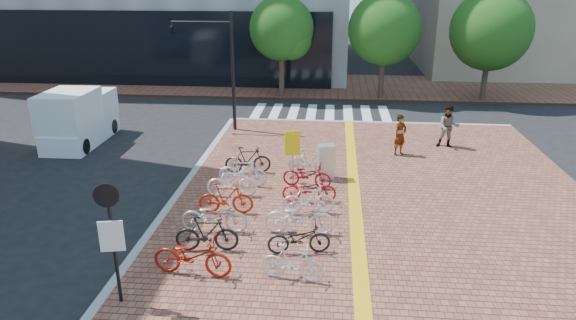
# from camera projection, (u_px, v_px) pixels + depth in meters

# --- Properties ---
(ground) EXTENTS (120.00, 120.00, 0.00)m
(ground) POSITION_uv_depth(u_px,v_px,m) (289.00, 234.00, 15.07)
(ground) COLOR black
(ground) RESTS_ON ground
(kerb_north) EXTENTS (14.00, 0.25, 0.15)m
(kerb_north) POSITION_uv_depth(u_px,v_px,m) (369.00, 123.00, 26.02)
(kerb_north) COLOR gray
(kerb_north) RESTS_ON ground
(far_sidewalk) EXTENTS (70.00, 8.00, 0.15)m
(far_sidewalk) POSITION_uv_depth(u_px,v_px,m) (316.00, 86.00, 34.71)
(far_sidewalk) COLOR brown
(far_sidewalk) RESTS_ON ground
(crosswalk) EXTENTS (7.50, 4.00, 0.01)m
(crosswalk) POSITION_uv_depth(u_px,v_px,m) (321.00, 113.00, 28.13)
(crosswalk) COLOR silver
(crosswalk) RESTS_ON ground
(street_trees) EXTENTS (16.20, 4.60, 6.35)m
(street_trees) POSITION_uv_depth(u_px,v_px,m) (403.00, 31.00, 29.59)
(street_trees) COLOR #38281E
(street_trees) RESTS_ON far_sidewalk
(bike_0) EXTENTS (2.05, 0.87, 1.05)m
(bike_0) POSITION_uv_depth(u_px,v_px,m) (192.00, 256.00, 12.59)
(bike_0) COLOR #A71C0B
(bike_0) RESTS_ON sidewalk
(bike_1) EXTENTS (1.74, 0.62, 1.02)m
(bike_1) POSITION_uv_depth(u_px,v_px,m) (207.00, 234.00, 13.70)
(bike_1) COLOR black
(bike_1) RESTS_ON sidewalk
(bike_2) EXTENTS (1.96, 0.74, 1.02)m
(bike_2) POSITION_uv_depth(u_px,v_px,m) (214.00, 216.00, 14.71)
(bike_2) COLOR #BCBCC1
(bike_2) RESTS_ON sidewalk
(bike_3) EXTENTS (1.73, 0.59, 1.02)m
(bike_3) POSITION_uv_depth(u_px,v_px,m) (226.00, 198.00, 15.87)
(bike_3) COLOR #B5230C
(bike_3) RESTS_ON sidewalk
(bike_4) EXTENTS (1.75, 0.68, 1.02)m
(bike_4) POSITION_uv_depth(u_px,v_px,m) (232.00, 182.00, 17.09)
(bike_4) COLOR white
(bike_4) RESTS_ON sidewalk
(bike_5) EXTENTS (1.81, 0.68, 1.06)m
(bike_5) POSITION_uv_depth(u_px,v_px,m) (242.00, 172.00, 17.95)
(bike_5) COLOR silver
(bike_5) RESTS_ON sidewalk
(bike_6) EXTENTS (1.77, 0.75, 1.03)m
(bike_6) POSITION_uv_depth(u_px,v_px,m) (248.00, 160.00, 19.14)
(bike_6) COLOR black
(bike_6) RESTS_ON sidewalk
(bike_7) EXTENTS (1.64, 0.68, 0.95)m
(bike_7) POSITION_uv_depth(u_px,v_px,m) (292.00, 263.00, 12.38)
(bike_7) COLOR silver
(bike_7) RESTS_ON sidewalk
(bike_8) EXTENTS (1.76, 0.88, 0.88)m
(bike_8) POSITION_uv_depth(u_px,v_px,m) (299.00, 238.00, 13.60)
(bike_8) COLOR black
(bike_8) RESTS_ON sidewalk
(bike_9) EXTENTS (2.02, 0.73, 1.06)m
(bike_9) POSITION_uv_depth(u_px,v_px,m) (299.00, 217.00, 14.61)
(bike_9) COLOR white
(bike_9) RESTS_ON sidewalk
(bike_10) EXTENTS (1.69, 0.72, 0.99)m
(bike_10) POSITION_uv_depth(u_px,v_px,m) (308.00, 199.00, 15.83)
(bike_10) COLOR silver
(bike_10) RESTS_ON sidewalk
(bike_11) EXTENTS (1.80, 0.75, 0.92)m
(bike_11) POSITION_uv_depth(u_px,v_px,m) (309.00, 189.00, 16.68)
(bike_11) COLOR red
(bike_11) RESTS_ON sidewalk
(bike_12) EXTENTS (1.79, 0.85, 0.90)m
(bike_12) POSITION_uv_depth(u_px,v_px,m) (307.00, 175.00, 17.88)
(bike_12) COLOR #A50B13
(bike_12) RESTS_ON sidewalk
(bike_13) EXTENTS (1.60, 0.46, 0.96)m
(bike_13) POSITION_uv_depth(u_px,v_px,m) (310.00, 161.00, 19.09)
(bike_13) COLOR #BBBBC0
(bike_13) RESTS_ON sidewalk
(pedestrian_a) EXTENTS (0.74, 0.71, 1.70)m
(pedestrian_a) POSITION_uv_depth(u_px,v_px,m) (400.00, 135.00, 20.98)
(pedestrian_a) COLOR gray
(pedestrian_a) RESTS_ON sidewalk
(pedestrian_b) EXTENTS (1.00, 0.83, 1.84)m
(pedestrian_b) POSITION_uv_depth(u_px,v_px,m) (448.00, 127.00, 21.86)
(pedestrian_b) COLOR #4C5160
(pedestrian_b) RESTS_ON sidewalk
(utility_box) EXTENTS (0.66, 0.54, 1.28)m
(utility_box) POSITION_uv_depth(u_px,v_px,m) (326.00, 162.00, 18.56)
(utility_box) COLOR #B7B7BC
(utility_box) RESTS_ON sidewalk
(yellow_sign) EXTENTS (0.53, 0.22, 2.01)m
(yellow_sign) POSITION_uv_depth(u_px,v_px,m) (293.00, 148.00, 17.67)
(yellow_sign) COLOR #B7B7BC
(yellow_sign) RESTS_ON sidewalk
(notice_sign) EXTENTS (0.54, 0.18, 2.93)m
(notice_sign) POSITION_uv_depth(u_px,v_px,m) (111.00, 229.00, 11.07)
(notice_sign) COLOR black
(notice_sign) RESTS_ON sidewalk
(traffic_light_pole) EXTENTS (2.96, 1.14, 5.51)m
(traffic_light_pole) POSITION_uv_depth(u_px,v_px,m) (205.00, 49.00, 23.55)
(traffic_light_pole) COLOR black
(traffic_light_pole) RESTS_ON sidewalk
(box_truck) EXTENTS (1.97, 4.35, 2.49)m
(box_truck) POSITION_uv_depth(u_px,v_px,m) (78.00, 118.00, 22.81)
(box_truck) COLOR white
(box_truck) RESTS_ON ground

